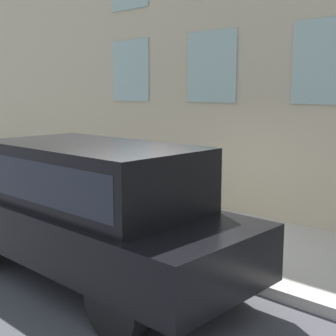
{
  "coord_description": "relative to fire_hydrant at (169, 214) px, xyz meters",
  "views": [
    {
      "loc": [
        -5.02,
        -4.95,
        2.63
      ],
      "look_at": [
        0.87,
        0.61,
        1.31
      ],
      "focal_mm": 50.0,
      "sensor_mm": 36.0,
      "label": 1
    }
  ],
  "objects": [
    {
      "name": "parked_truck_black_near",
      "position": [
        -1.76,
        -0.15,
        0.53
      ],
      "size": [
        1.89,
        5.1,
        1.94
      ],
      "color": "black",
      "rests_on": "ground_plane"
    },
    {
      "name": "sidewalk",
      "position": [
        0.86,
        -0.33,
        -0.51
      ],
      "size": [
        2.9,
        60.0,
        0.15
      ],
      "color": "#B2ADA3",
      "rests_on": "ground_plane"
    },
    {
      "name": "building_facade",
      "position": [
        2.46,
        -0.33,
        3.37
      ],
      "size": [
        0.33,
        40.0,
        7.91
      ],
      "color": "#C6B793",
      "rests_on": "ground_plane"
    },
    {
      "name": "fire_hydrant",
      "position": [
        0.0,
        0.0,
        0.0
      ],
      "size": [
        0.32,
        0.44,
        0.85
      ],
      "color": "red",
      "rests_on": "sidewalk"
    },
    {
      "name": "person",
      "position": [
        0.57,
        0.57,
        0.5
      ],
      "size": [
        0.38,
        0.25,
        1.56
      ],
      "rotation": [
        0.0,
        0.0,
        -0.04
      ],
      "color": "#998466",
      "rests_on": "sidewalk"
    },
    {
      "name": "ground_plane",
      "position": [
        -0.59,
        -0.33,
        -0.59
      ],
      "size": [
        80.0,
        80.0,
        0.0
      ],
      "primitive_type": "plane",
      "color": "#47474C"
    }
  ]
}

